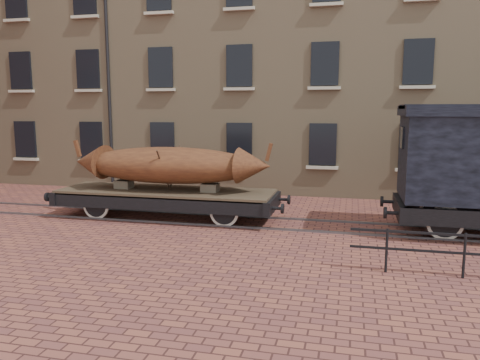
# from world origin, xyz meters

# --- Properties ---
(ground) EXTENTS (90.00, 90.00, 0.00)m
(ground) POSITION_xyz_m (0.00, 0.00, 0.00)
(ground) COLOR brown
(warehouse_cream) EXTENTS (40.00, 10.19, 14.00)m
(warehouse_cream) POSITION_xyz_m (3.00, 9.99, 7.00)
(warehouse_cream) COLOR tan
(warehouse_cream) RESTS_ON ground
(rail_track) EXTENTS (30.00, 1.52, 0.06)m
(rail_track) POSITION_xyz_m (0.00, 0.00, 0.03)
(rail_track) COLOR #59595E
(rail_track) RESTS_ON ground
(flatcar_wagon) EXTENTS (8.11, 2.20, 1.22)m
(flatcar_wagon) POSITION_xyz_m (-3.81, 0.00, 0.76)
(flatcar_wagon) COLOR #45372B
(flatcar_wagon) RESTS_ON ground
(iron_boat) EXTENTS (6.87, 2.02, 1.63)m
(iron_boat) POSITION_xyz_m (-3.68, 0.00, 1.79)
(iron_boat) COLOR brown
(iron_boat) RESTS_ON flatcar_wagon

